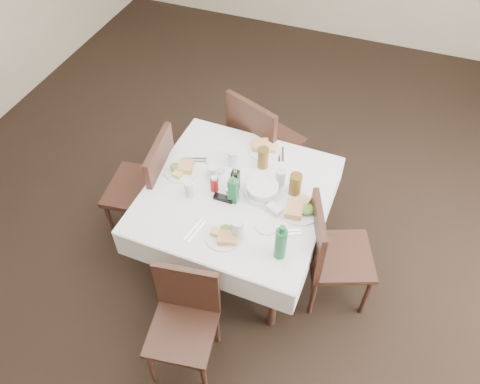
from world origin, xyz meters
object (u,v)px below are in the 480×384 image
(chair_north, at_px, (260,140))
(chair_east, at_px, (329,250))
(ketchup_bottle, at_px, (214,184))
(oil_cruet_green, at_px, (233,190))
(green_bottle, at_px, (281,243))
(coffee_mug, at_px, (214,172))
(oil_cruet_dark, at_px, (235,180))
(water_n, at_px, (233,158))
(bread_basket, at_px, (262,190))
(dining_table, at_px, (237,201))
(chair_south, at_px, (185,315))
(water_w, at_px, (189,189))
(water_s, at_px, (238,229))
(water_e, at_px, (280,177))
(chair_west, at_px, (150,183))

(chair_north, height_order, chair_east, chair_north)
(ketchup_bottle, bearing_deg, chair_east, -2.33)
(oil_cruet_green, distance_m, green_bottle, 0.52)
(coffee_mug, bearing_deg, green_bottle, -36.72)
(chair_north, height_order, oil_cruet_dark, chair_north)
(oil_cruet_green, relative_size, green_bottle, 0.88)
(water_n, relative_size, oil_cruet_green, 0.51)
(chair_north, height_order, oil_cruet_green, chair_north)
(chair_north, relative_size, bread_basket, 4.23)
(dining_table, height_order, coffee_mug, coffee_mug)
(green_bottle, bearing_deg, dining_table, 137.77)
(chair_south, bearing_deg, coffee_mug, 100.75)
(chair_north, relative_size, water_w, 8.59)
(water_s, relative_size, water_e, 1.15)
(chair_north, distance_m, chair_south, 1.57)
(green_bottle, bearing_deg, ketchup_bottle, 148.26)
(chair_west, xyz_separation_m, water_s, (0.84, -0.37, 0.28))
(chair_south, xyz_separation_m, chair_west, (-0.68, 0.84, 0.08))
(water_n, distance_m, water_s, 0.63)
(water_n, bearing_deg, chair_east, -20.64)
(chair_east, bearing_deg, chair_west, 176.17)
(bread_basket, height_order, green_bottle, green_bottle)
(chair_south, distance_m, oil_cruet_dark, 0.92)
(chair_east, bearing_deg, water_n, 159.36)
(water_e, height_order, bread_basket, water_e)
(dining_table, bearing_deg, chair_west, 177.64)
(water_n, relative_size, coffee_mug, 0.85)
(dining_table, distance_m, water_w, 0.35)
(chair_north, height_order, green_bottle, green_bottle)
(chair_south, height_order, chair_west, chair_west)
(water_n, height_order, oil_cruet_dark, oil_cruet_dark)
(coffee_mug, bearing_deg, water_w, -112.33)
(water_e, bearing_deg, chair_east, -28.91)
(chair_west, height_order, green_bottle, green_bottle)
(water_n, bearing_deg, water_e, -9.66)
(chair_south, bearing_deg, green_bottle, 43.79)
(dining_table, distance_m, bread_basket, 0.21)
(water_e, xyz_separation_m, oil_cruet_dark, (-0.27, -0.15, 0.03))
(dining_table, xyz_separation_m, chair_south, (-0.03, -0.81, -0.19))
(water_n, bearing_deg, chair_west, -160.40)
(oil_cruet_dark, relative_size, oil_cruet_green, 0.87)
(bread_basket, height_order, oil_cruet_dark, oil_cruet_dark)
(chair_north, height_order, coffee_mug, chair_north)
(chair_east, relative_size, water_w, 7.73)
(water_s, xyz_separation_m, water_w, (-0.42, 0.21, -0.02))
(water_e, height_order, ketchup_bottle, water_e)
(oil_cruet_dark, bearing_deg, green_bottle, -42.81)
(oil_cruet_green, height_order, green_bottle, green_bottle)
(bread_basket, relative_size, oil_cruet_green, 0.98)
(dining_table, distance_m, chair_west, 0.72)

